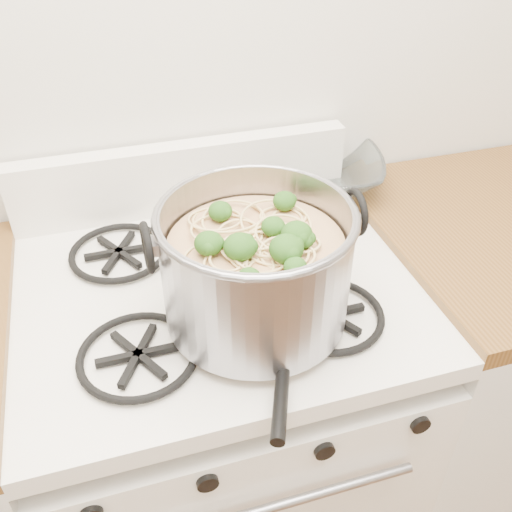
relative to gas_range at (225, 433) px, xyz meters
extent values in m
cube|color=white|center=(0.00, 0.00, -0.03)|extent=(0.76, 0.65, 0.81)
cube|color=white|center=(0.00, 0.00, 0.44)|extent=(0.76, 0.65, 0.04)
cube|color=black|center=(0.00, 0.00, 0.48)|extent=(0.60, 0.56, 0.02)
cylinder|color=black|center=(-0.28, -0.32, 0.34)|extent=(0.04, 0.03, 0.04)
cylinder|color=black|center=(-0.10, -0.32, 0.34)|extent=(0.04, 0.03, 0.04)
cylinder|color=black|center=(0.10, -0.32, 0.34)|extent=(0.04, 0.03, 0.04)
cylinder|color=black|center=(0.28, -0.32, 0.34)|extent=(0.04, 0.03, 0.04)
cube|color=silver|center=(-0.51, 0.00, 0.00)|extent=(0.25, 0.65, 0.88)
cylinder|color=gray|center=(0.04, -0.12, 0.59)|extent=(0.31, 0.31, 0.21)
torus|color=gray|center=(0.04, -0.12, 0.69)|extent=(0.33, 0.33, 0.01)
torus|color=black|center=(-0.13, -0.12, 0.67)|extent=(0.01, 0.08, 0.08)
torus|color=black|center=(0.22, -0.12, 0.67)|extent=(0.01, 0.08, 0.08)
cylinder|color=#AE8052|center=(0.04, -0.12, 0.56)|extent=(0.29, 0.29, 0.15)
sphere|color=#245015|center=(0.04, -0.12, 0.66)|extent=(0.04, 0.04, 0.04)
sphere|color=#245015|center=(0.04, -0.12, 0.66)|extent=(0.04, 0.04, 0.04)
sphere|color=#245015|center=(0.04, -0.12, 0.66)|extent=(0.04, 0.04, 0.04)
sphere|color=#245015|center=(0.04, -0.12, 0.66)|extent=(0.04, 0.04, 0.04)
sphere|color=#245015|center=(0.04, -0.12, 0.66)|extent=(0.04, 0.04, 0.04)
sphere|color=#245015|center=(0.04, -0.12, 0.66)|extent=(0.04, 0.04, 0.04)
sphere|color=#245015|center=(0.04, -0.12, 0.66)|extent=(0.04, 0.04, 0.04)
sphere|color=#245015|center=(0.04, -0.12, 0.66)|extent=(0.04, 0.04, 0.04)
sphere|color=#245015|center=(0.04, -0.12, 0.66)|extent=(0.04, 0.04, 0.04)
sphere|color=#245015|center=(0.04, -0.12, 0.66)|extent=(0.04, 0.04, 0.04)
imported|color=white|center=(0.33, 0.28, 0.50)|extent=(0.15, 0.15, 0.03)
camera|label=1|loc=(-0.17, -0.83, 1.18)|focal=40.00mm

